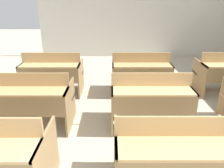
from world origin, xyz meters
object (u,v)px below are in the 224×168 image
at_px(bench_second_left, 32,100).
at_px(bench_third_center, 142,73).
at_px(bench_second_center, 151,100).
at_px(bench_front_center, 176,155).
at_px(bench_third_left, 54,73).

xyz_separation_m(bench_second_left, bench_third_center, (1.91, 1.36, 0.00)).
bearing_deg(bench_second_center, bench_second_left, -179.82).
distance_m(bench_front_center, bench_third_center, 2.68).
bearing_deg(bench_third_center, bench_second_left, -144.46).
bearing_deg(bench_second_left, bench_front_center, -34.36).
bearing_deg(bench_third_center, bench_second_center, -90.65).
distance_m(bench_front_center, bench_second_left, 2.34).
bearing_deg(bench_second_center, bench_third_center, 89.35).
bearing_deg(bench_third_left, bench_third_center, 0.16).
height_order(bench_second_left, bench_third_left, same).
height_order(bench_front_center, bench_second_center, same).
bearing_deg(bench_third_center, bench_third_left, -179.84).
relative_size(bench_second_left, bench_third_center, 1.00).
xyz_separation_m(bench_second_center, bench_third_left, (-1.90, 1.35, 0.00)).
relative_size(bench_second_center, bench_third_left, 1.00).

